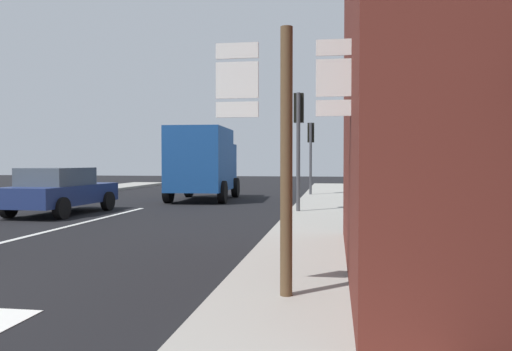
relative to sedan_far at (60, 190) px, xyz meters
name	(u,v)px	position (x,y,z in m)	size (l,w,h in m)	color
ground_plane	(118,214)	(1.82, 0.25, -0.76)	(80.00, 80.00, 0.00)	black
sidewalk_right	(325,224)	(8.33, -1.75, -0.69)	(2.34, 44.00, 0.14)	gray
lane_centre_stripe	(47,232)	(1.82, -3.75, -0.75)	(0.16, 12.00, 0.01)	silver
sedan_far	(60,190)	(0.00, 0.00, 0.00)	(2.14, 4.28, 1.47)	navy
delivery_truck	(203,162)	(3.02, 6.17, 0.89)	(2.67, 5.09, 3.05)	#19478C
route_sign_post	(287,141)	(8.03, -9.07, 1.15)	(1.66, 0.14, 3.20)	brown
traffic_light_near_right	(299,125)	(7.45, 0.90, 2.03)	(0.30, 0.49, 3.77)	#47474C
traffic_light_far_right	(311,142)	(7.45, 8.82, 1.79)	(0.30, 0.49, 3.44)	#47474C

